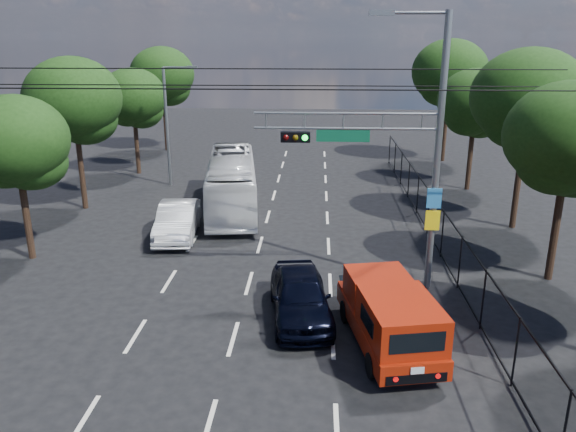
# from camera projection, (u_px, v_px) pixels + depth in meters

# --- Properties ---
(ground) EXTENTS (120.00, 120.00, 0.00)m
(ground) POSITION_uv_depth(u_px,v_px,m) (208.00, 426.00, 13.12)
(ground) COLOR black
(ground) RESTS_ON ground
(lane_markings) EXTENTS (6.12, 38.00, 0.01)m
(lane_markings) POSITION_uv_depth(u_px,v_px,m) (264.00, 230.00, 26.43)
(lane_markings) COLOR beige
(lane_markings) RESTS_ON ground
(signal_mast) EXTENTS (6.43, 0.39, 9.50)m
(signal_mast) POSITION_uv_depth(u_px,v_px,m) (402.00, 144.00, 18.85)
(signal_mast) COLOR slate
(signal_mast) RESTS_ON ground
(streetlight_left) EXTENTS (2.09, 0.22, 7.08)m
(streetlight_left) POSITION_uv_depth(u_px,v_px,m) (169.00, 120.00, 33.15)
(streetlight_left) COLOR slate
(streetlight_left) RESTS_ON ground
(utility_wires) EXTENTS (22.00, 5.04, 0.74)m
(utility_wires) POSITION_uv_depth(u_px,v_px,m) (247.00, 81.00, 19.30)
(utility_wires) COLOR black
(utility_wires) RESTS_ON ground
(fence_right) EXTENTS (0.06, 34.03, 2.00)m
(fence_right) POSITION_uv_depth(u_px,v_px,m) (437.00, 224.00, 23.99)
(fence_right) COLOR black
(fence_right) RESTS_ON ground
(tree_right_b) EXTENTS (4.50, 4.50, 7.31)m
(tree_right_b) POSITION_uv_depth(u_px,v_px,m) (569.00, 146.00, 19.59)
(tree_right_b) COLOR black
(tree_right_b) RESTS_ON ground
(tree_right_c) EXTENTS (5.10, 5.10, 8.29)m
(tree_right_c) POSITION_uv_depth(u_px,v_px,m) (528.00, 106.00, 25.05)
(tree_right_c) COLOR black
(tree_right_c) RESTS_ON ground
(tree_right_d) EXTENTS (4.32, 4.32, 7.02)m
(tree_right_d) POSITION_uv_depth(u_px,v_px,m) (475.00, 107.00, 32.00)
(tree_right_d) COLOR black
(tree_right_d) RESTS_ON ground
(tree_right_e) EXTENTS (5.28, 5.28, 8.58)m
(tree_right_e) POSITION_uv_depth(u_px,v_px,m) (450.00, 77.00, 39.26)
(tree_right_e) COLOR black
(tree_right_e) RESTS_ON ground
(tree_left_b) EXTENTS (4.08, 4.08, 6.63)m
(tree_left_b) POSITION_uv_depth(u_px,v_px,m) (17.00, 148.00, 21.71)
(tree_left_b) COLOR black
(tree_left_b) RESTS_ON ground
(tree_left_c) EXTENTS (4.80, 4.80, 7.80)m
(tree_left_c) POSITION_uv_depth(u_px,v_px,m) (74.00, 105.00, 28.15)
(tree_left_c) COLOR black
(tree_left_c) RESTS_ON ground
(tree_left_d) EXTENTS (4.20, 4.20, 6.83)m
(tree_left_d) POSITION_uv_depth(u_px,v_px,m) (134.00, 101.00, 35.94)
(tree_left_d) COLOR black
(tree_left_d) RESTS_ON ground
(tree_left_e) EXTENTS (4.92, 4.92, 7.99)m
(tree_left_e) POSITION_uv_depth(u_px,v_px,m) (163.00, 79.00, 43.31)
(tree_left_e) COLOR black
(tree_left_e) RESTS_ON ground
(red_pickup) EXTENTS (2.79, 5.47, 1.95)m
(red_pickup) POSITION_uv_depth(u_px,v_px,m) (389.00, 315.00, 16.19)
(red_pickup) COLOR black
(red_pickup) RESTS_ON ground
(navy_hatchback) EXTENTS (2.39, 4.74, 1.55)m
(navy_hatchback) POSITION_uv_depth(u_px,v_px,m) (300.00, 296.00, 17.98)
(navy_hatchback) COLOR black
(navy_hatchback) RESTS_ON ground
(white_bus) EXTENTS (3.70, 10.29, 2.80)m
(white_bus) POSITION_uv_depth(u_px,v_px,m) (232.00, 183.00, 29.30)
(white_bus) COLOR silver
(white_bus) RESTS_ON ground
(white_van) EXTENTS (2.08, 4.80, 1.54)m
(white_van) POSITION_uv_depth(u_px,v_px,m) (178.00, 220.00, 25.31)
(white_van) COLOR silver
(white_van) RESTS_ON ground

